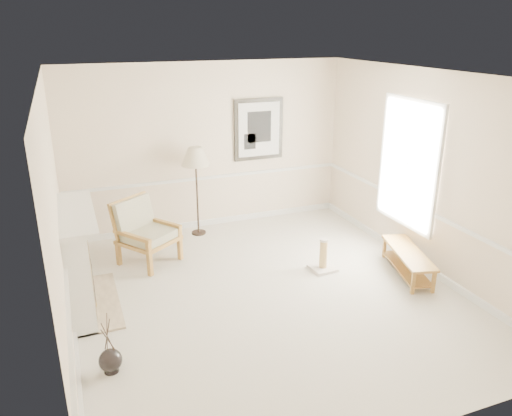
{
  "coord_description": "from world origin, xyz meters",
  "views": [
    {
      "loc": [
        -2.3,
        -5.52,
        3.44
      ],
      "look_at": [
        0.11,
        0.7,
        1.0
      ],
      "focal_mm": 35.0,
      "sensor_mm": 36.0,
      "label": 1
    }
  ],
  "objects": [
    {
      "name": "fireplace",
      "position": [
        -2.34,
        0.6,
        0.64
      ],
      "size": [
        0.64,
        1.64,
        1.31
      ],
      "color": "white",
      "rests_on": "ground"
    },
    {
      "name": "room",
      "position": [
        0.14,
        0.08,
        1.87
      ],
      "size": [
        5.04,
        5.54,
        2.92
      ],
      "color": "beige",
      "rests_on": "ground"
    },
    {
      "name": "bench",
      "position": [
        2.15,
        -0.19,
        0.24
      ],
      "size": [
        0.71,
        1.32,
        0.36
      ],
      "rotation": [
        0.0,
        0.0,
        -0.28
      ],
      "color": "#A27234",
      "rests_on": "ground"
    },
    {
      "name": "armchair",
      "position": [
        -1.37,
        1.66,
        0.53
      ],
      "size": [
        1.07,
        1.08,
        0.99
      ],
      "rotation": [
        0.0,
        0.0,
        0.62
      ],
      "color": "#A27234",
      "rests_on": "ground"
    },
    {
      "name": "floor_vase",
      "position": [
        -2.15,
        -0.9,
        0.13
      ],
      "size": [
        0.25,
        0.25,
        0.72
      ],
      "rotation": [
        0.0,
        0.0,
        0.4
      ],
      "color": "black",
      "rests_on": "ground"
    },
    {
      "name": "scratching_post",
      "position": [
        1.06,
        0.37,
        0.16
      ],
      "size": [
        0.37,
        0.37,
        0.5
      ],
      "rotation": [
        0.0,
        0.0,
        0.07
      ],
      "color": "silver",
      "rests_on": "ground"
    },
    {
      "name": "ground",
      "position": [
        0.0,
        0.0,
        0.0
      ],
      "size": [
        5.5,
        5.5,
        0.0
      ],
      "primitive_type": "plane",
      "color": "silver",
      "rests_on": "ground"
    },
    {
      "name": "floor_lamp",
      "position": [
        -0.31,
        2.4,
        1.35
      ],
      "size": [
        0.59,
        0.59,
        1.55
      ],
      "rotation": [
        0.0,
        0.0,
        -0.25
      ],
      "color": "black",
      "rests_on": "ground"
    }
  ]
}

